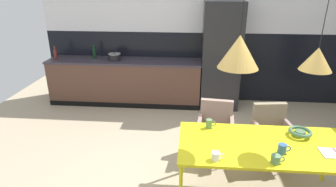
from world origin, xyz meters
name	(u,v)px	position (x,y,z in m)	size (l,w,h in m)	color
ground_plane	(196,186)	(0.00, 0.00, 0.00)	(8.14, 8.14, 0.00)	tan
back_wall_splashback_dark	(196,66)	(0.00, 2.88, 0.71)	(6.26, 0.12, 1.42)	black
kitchen_counter	(125,81)	(-1.45, 2.52, 0.46)	(3.08, 0.63, 0.91)	brown
refrigerator_column	(221,56)	(0.45, 2.52, 1.03)	(0.73, 0.60, 2.05)	#232326
dining_table	(265,147)	(0.71, -0.14, 0.69)	(1.85, 0.88, 0.73)	yellow
armchair_far_side	(271,127)	(1.00, 0.67, 0.52)	(0.54, 0.53, 0.82)	gray
armchair_by_stool	(216,122)	(0.26, 0.75, 0.52)	(0.53, 0.52, 0.80)	gray
fruit_bowl	(300,132)	(1.14, 0.08, 0.78)	(0.25, 0.25, 0.07)	#4C704C
mug_wide_latte	(216,156)	(0.16, -0.47, 0.77)	(0.13, 0.08, 0.08)	white
mug_white_ceramic	(276,159)	(0.73, -0.48, 0.78)	(0.13, 0.09, 0.09)	#5B8456
mug_glass_clear	(282,149)	(0.84, -0.30, 0.78)	(0.13, 0.08, 0.10)	#335B93
mug_short_terracotta	(209,124)	(0.13, 0.18, 0.79)	(0.12, 0.07, 0.11)	#5B8456
cooking_pot	(115,57)	(-1.64, 2.50, 0.98)	(0.24, 0.24, 0.16)	black
bottle_vinegar_dark	(94,53)	(-2.07, 2.57, 1.03)	(0.06, 0.06, 0.29)	#0F3319
bottle_oil_tall	(56,54)	(-2.82, 2.43, 1.02)	(0.06, 0.06, 0.28)	maroon
pendant_lamp_over_table_near	(239,52)	(0.34, -0.14, 1.73)	(0.40, 0.40, 1.22)	black
pendant_lamp_over_table_far	(317,59)	(1.08, -0.10, 1.67)	(0.30, 0.30, 1.24)	black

